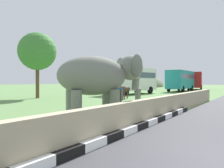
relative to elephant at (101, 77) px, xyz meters
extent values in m
cube|color=white|center=(-5.20, -2.30, -1.80)|extent=(0.90, 0.20, 0.24)
cube|color=black|center=(-4.30, -2.30, -1.80)|extent=(0.90, 0.20, 0.24)
cube|color=white|center=(-3.40, -2.30, -1.80)|extent=(0.90, 0.20, 0.24)
cube|color=black|center=(-2.50, -2.30, -1.80)|extent=(0.90, 0.20, 0.24)
cube|color=white|center=(-1.60, -2.30, -1.80)|extent=(0.90, 0.20, 0.24)
cube|color=black|center=(-0.70, -2.30, -1.80)|extent=(0.90, 0.20, 0.24)
cube|color=white|center=(0.20, -2.30, -1.80)|extent=(0.90, 0.20, 0.24)
cube|color=black|center=(1.10, -2.30, -1.80)|extent=(0.90, 0.20, 0.24)
cube|color=white|center=(2.00, -2.30, -1.80)|extent=(0.90, 0.20, 0.24)
cube|color=black|center=(2.90, -2.30, -1.80)|extent=(0.90, 0.20, 0.24)
cube|color=white|center=(3.80, -2.30, -1.80)|extent=(0.90, 0.20, 0.24)
cube|color=black|center=(4.70, -2.30, -1.80)|extent=(0.90, 0.20, 0.24)
cube|color=tan|center=(-0.60, -2.00, -1.42)|extent=(28.00, 0.36, 1.00)
cylinder|color=slate|center=(0.65, 0.12, -1.23)|extent=(0.44, 0.44, 1.37)
cylinder|color=slate|center=(0.17, -0.64, -1.23)|extent=(0.44, 0.44, 1.37)
cylinder|color=slate|center=(-0.79, 1.02, -1.23)|extent=(0.44, 0.44, 1.37)
cylinder|color=slate|center=(-1.27, 0.26, -1.23)|extent=(0.44, 0.44, 1.37)
ellipsoid|color=slate|center=(-0.31, 0.19, 0.05)|extent=(3.48, 3.00, 1.70)
sphere|color=slate|center=(1.28, -0.80, 0.43)|extent=(1.16, 1.16, 1.16)
ellipsoid|color=#D84C8C|center=(1.52, -0.95, 0.58)|extent=(0.64, 0.73, 0.44)
ellipsoid|color=slate|center=(1.57, -0.06, 0.48)|extent=(0.68, 0.89, 1.00)
ellipsoid|color=slate|center=(0.74, -1.38, 0.48)|extent=(0.68, 0.89, 1.00)
cylinder|color=slate|center=(1.52, -0.95, -0.12)|extent=(0.55, 0.60, 0.99)
cylinder|color=slate|center=(1.62, -1.01, -0.92)|extent=(0.41, 0.45, 0.83)
cone|color=beige|center=(1.62, -0.68, -0.02)|extent=(0.42, 0.55, 0.22)
cone|color=beige|center=(1.33, -1.16, -0.02)|extent=(0.42, 0.55, 0.22)
cylinder|color=navy|center=(1.15, -0.19, -1.51)|extent=(0.15, 0.15, 0.82)
cylinder|color=navy|center=(1.05, -0.36, -1.51)|extent=(0.15, 0.15, 0.82)
cube|color=#1E59B2|center=(1.10, -0.27, -0.81)|extent=(0.41, 0.47, 0.58)
cylinder|color=#9E7251|center=(1.23, -0.05, -0.83)|extent=(0.14, 0.15, 0.52)
cylinder|color=#9E7251|center=(0.97, -0.50, -0.83)|extent=(0.15, 0.17, 0.53)
sphere|color=#9E7251|center=(1.10, -0.27, -0.38)|extent=(0.23, 0.23, 0.23)
cube|color=silver|center=(18.21, 8.30, 0.08)|extent=(8.82, 3.75, 3.00)
cube|color=#3F5160|center=(18.21, 8.30, 0.62)|extent=(8.15, 3.69, 0.76)
cylinder|color=black|center=(21.08, 9.03, -1.42)|extent=(1.03, 0.45, 1.00)
cylinder|color=black|center=(20.73, 6.75, -1.42)|extent=(1.03, 0.45, 1.00)
cylinder|color=black|center=(15.68, 9.85, -1.42)|extent=(1.03, 0.45, 1.00)
cylinder|color=black|center=(15.33, 7.57, -1.42)|extent=(1.03, 0.45, 1.00)
cube|color=teal|center=(30.30, 5.30, 0.08)|extent=(9.16, 2.61, 3.00)
cube|color=#3F5160|center=(30.30, 5.30, 0.62)|extent=(8.43, 2.64, 0.76)
cylinder|color=black|center=(33.20, 6.48, -1.42)|extent=(1.00, 0.31, 1.00)
cylinder|color=black|center=(33.23, 4.18, -1.42)|extent=(1.00, 0.31, 1.00)
cylinder|color=black|center=(27.36, 6.41, -1.42)|extent=(1.00, 0.31, 1.00)
cylinder|color=black|center=(27.39, 4.11, -1.42)|extent=(1.00, 0.31, 1.00)
cube|color=#B21E1E|center=(39.34, 4.98, 0.08)|extent=(9.38, 4.14, 3.00)
cube|color=#3F5160|center=(39.34, 4.98, 0.62)|extent=(8.68, 4.05, 0.76)
cylinder|color=black|center=(41.98, 6.65, -1.42)|extent=(1.04, 0.48, 1.00)
cylinder|color=black|center=(42.41, 4.39, -1.42)|extent=(1.04, 0.48, 1.00)
cylinder|color=black|center=(36.28, 5.57, -1.42)|extent=(1.04, 0.48, 1.00)
cylinder|color=black|center=(36.70, 3.31, -1.42)|extent=(1.04, 0.48, 1.00)
cylinder|color=#473323|center=(11.35, 5.10, -1.59)|extent=(0.12, 0.12, 0.65)
cylinder|color=#473323|center=(11.03, 5.24, -1.59)|extent=(0.12, 0.12, 0.65)
cylinder|color=#473323|center=(11.72, 5.92, -1.59)|extent=(0.12, 0.12, 0.65)
cylinder|color=#473323|center=(11.39, 6.07, -1.59)|extent=(0.12, 0.12, 0.65)
ellipsoid|color=#473323|center=(11.37, 5.58, -1.02)|extent=(1.16, 1.61, 0.66)
ellipsoid|color=#473323|center=(11.00, 4.73, -0.92)|extent=(0.40, 0.47, 0.32)
cylinder|color=brown|center=(6.72, 12.99, -0.06)|extent=(0.36, 0.36, 3.72)
sphere|color=#3C7A34|center=(6.72, 12.99, 2.86)|extent=(3.84, 3.84, 3.84)
ellipsoid|color=slate|center=(52.40, 28.78, -1.92)|extent=(28.01, 22.41, 10.55)
camera|label=1|loc=(-7.81, -5.78, -0.20)|focal=35.38mm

